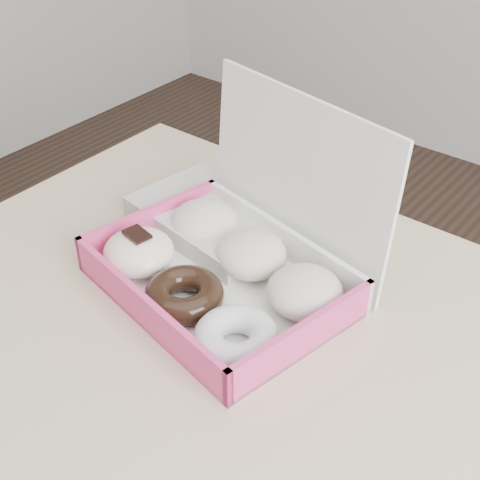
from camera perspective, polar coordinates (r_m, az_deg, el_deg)
The scene contains 3 objects.
table at distance 0.79m, azimuth 5.45°, elevation -18.18°, with size 1.20×0.80×0.75m.
donut_box at distance 0.85m, azimuth -1.01°, elevation -1.85°, with size 0.36×0.32×0.23m.
newspapers at distance 0.97m, azimuth -1.58°, elevation 2.10°, with size 0.23×0.18×0.04m, color beige.
Camera 1 is at (0.23, -0.40, 1.31)m, focal length 50.00 mm.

